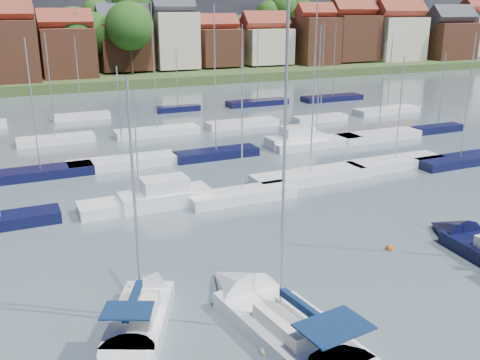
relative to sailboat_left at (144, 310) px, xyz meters
name	(u,v)px	position (x,y,z in m)	size (l,w,h in m)	color
ground	(160,142)	(10.85, 34.84, -0.37)	(260.00, 260.00, 0.00)	#45535E
sailboat_left	(144,310)	(0.00, 0.00, 0.00)	(6.27, 9.64, 12.98)	white
sailboat_centre	(266,314)	(5.44, -2.76, -0.02)	(4.93, 13.16, 17.39)	white
buoy_c	(265,353)	(4.15, -5.15, -0.37)	(0.47, 0.47, 0.47)	beige
buoy_e	(389,249)	(16.28, 1.20, -0.37)	(0.46, 0.46, 0.46)	#D85914
marina_field	(189,147)	(12.76, 29.99, 0.07)	(79.62, 41.41, 15.93)	white
far_shore_town	(69,48)	(13.08, 127.51, 4.24)	(212.46, 90.00, 22.27)	#3A5128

